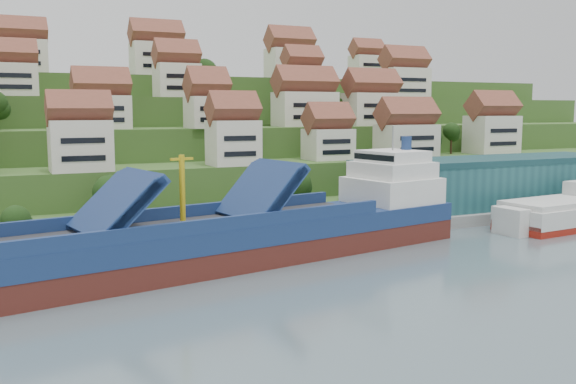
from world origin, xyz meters
TOP-DOWN VIEW (x-y plane):
  - ground at (0.00, 0.00)m, footprint 300.00×300.00m
  - quay at (20.00, 15.00)m, footprint 180.00×14.00m
  - hillside at (0.00, 103.55)m, footprint 260.00×128.00m
  - hillside_village at (0.58, 60.81)m, footprint 160.75×61.99m
  - hillside_trees at (-12.12, 43.51)m, footprint 140.62×62.67m
  - warehouse at (52.00, 17.00)m, footprint 60.00×15.00m
  - flagpole at (18.11, 10.00)m, footprint 1.28×0.16m
  - cargo_ship at (-12.00, 0.56)m, footprint 87.36×28.91m
  - second_ship at (57.66, 0.79)m, footprint 31.15×13.92m

SIDE VIEW (x-z plane):
  - ground at x=0.00m, z-range 0.00..0.00m
  - quay at x=20.00m, z-range 0.00..2.20m
  - second_ship at x=57.66m, z-range -1.74..7.03m
  - cargo_ship at x=-12.00m, z-range -6.04..13.22m
  - flagpole at x=18.11m, z-range 2.88..10.88m
  - warehouse at x=52.00m, z-range 2.20..12.20m
  - hillside at x=0.00m, z-range -4.84..26.16m
  - hillside_trees at x=-12.12m, z-range 0.25..32.28m
  - hillside_village at x=0.58m, z-range 10.06..38.82m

